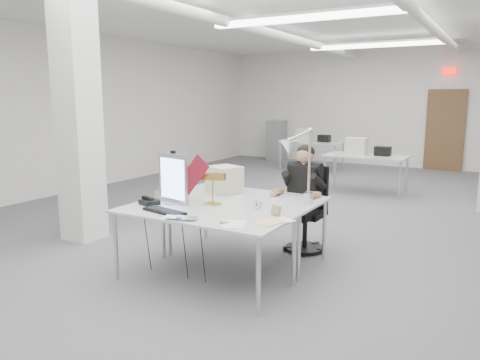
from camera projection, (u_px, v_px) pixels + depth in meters
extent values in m
cube|color=#58585A|center=(297.00, 226.00, 7.01)|extent=(10.00, 14.00, 0.02)
cube|color=white|center=(302.00, 1.00, 6.44)|extent=(10.00, 14.00, 0.02)
cube|color=white|center=(399.00, 108.00, 12.72)|extent=(10.00, 0.02, 3.20)
cube|color=white|center=(62.00, 113.00, 9.17)|extent=(0.02, 14.00, 3.20)
cube|color=white|center=(78.00, 120.00, 6.14)|extent=(0.45, 0.45, 3.20)
cube|color=brown|center=(445.00, 130.00, 12.17)|extent=(0.95, 0.08, 2.10)
cube|color=red|center=(449.00, 71.00, 11.87)|extent=(0.32, 0.06, 0.16)
cylinder|color=silver|center=(228.00, 22.00, 7.06)|extent=(0.16, 13.60, 0.16)
cylinder|color=silver|center=(407.00, 6.00, 5.79)|extent=(0.16, 13.60, 0.16)
cube|color=white|center=(302.00, 18.00, 6.48)|extent=(2.80, 0.14, 0.08)
cube|color=white|center=(374.00, 45.00, 9.90)|extent=(2.80, 0.14, 0.08)
cube|color=silver|center=(203.00, 213.00, 4.74)|extent=(1.80, 0.90, 0.02)
cube|color=silver|center=(246.00, 197.00, 5.51)|extent=(1.80, 0.90, 0.02)
cube|color=silver|center=(366.00, 156.00, 9.34)|extent=(1.60, 0.80, 0.02)
cube|color=silver|center=(312.00, 142.00, 12.20)|extent=(1.60, 0.80, 0.02)
cube|color=gray|center=(277.00, 140.00, 14.30)|extent=(0.45, 0.55, 1.20)
cube|color=#A6A5AA|center=(174.00, 179.00, 5.08)|extent=(0.44, 0.14, 0.55)
cube|color=maroon|center=(192.00, 176.00, 4.91)|extent=(0.44, 0.02, 0.48)
cube|color=black|center=(165.00, 211.00, 4.72)|extent=(0.52, 0.26, 0.02)
imported|color=#AFB0B4|center=(179.00, 219.00, 4.40)|extent=(0.37, 0.29, 0.03)
ellipsoid|color=silver|center=(223.00, 221.00, 4.31)|extent=(0.10, 0.07, 0.04)
cube|color=black|center=(149.00, 202.00, 5.07)|extent=(0.24, 0.23, 0.05)
cube|color=#A26F46|center=(160.00, 195.00, 5.31)|extent=(0.14, 0.05, 0.11)
cube|color=tan|center=(276.00, 211.00, 4.58)|extent=(0.13, 0.08, 0.10)
cylinder|color=#B5B5BA|center=(258.00, 204.00, 4.86)|extent=(0.10, 0.03, 0.10)
cube|color=white|center=(235.00, 224.00, 4.28)|extent=(0.29, 0.34, 0.01)
cube|color=#E2C387|center=(269.00, 222.00, 4.34)|extent=(0.27, 0.32, 0.01)
cube|color=white|center=(284.00, 220.00, 4.42)|extent=(0.24, 0.21, 0.01)
cube|color=beige|center=(225.00, 180.00, 5.63)|extent=(0.43, 0.42, 0.33)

